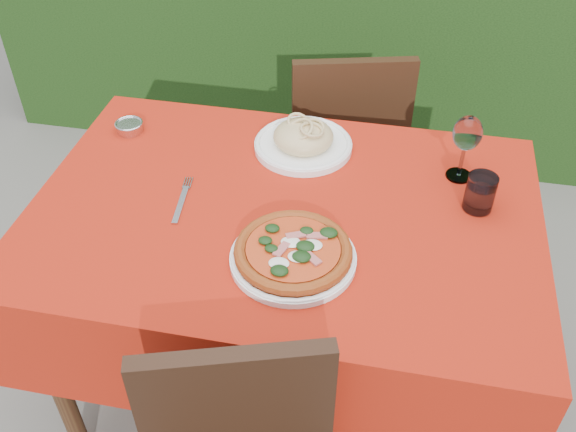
% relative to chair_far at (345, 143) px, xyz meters
% --- Properties ---
extents(ground, '(60.00, 60.00, 0.00)m').
position_rel_chair_far_xyz_m(ground, '(-0.08, -0.69, -0.49)').
color(ground, '#625E58').
rests_on(ground, ground).
extents(dining_table, '(1.26, 0.86, 0.75)m').
position_rel_chair_far_xyz_m(dining_table, '(-0.08, -0.69, 0.10)').
color(dining_table, '#422915').
rests_on(dining_table, ground).
extents(chair_far, '(0.48, 0.48, 0.86)m').
position_rel_chair_far_xyz_m(chair_far, '(0.00, 0.00, 0.00)').
color(chair_far, black).
rests_on(chair_far, ground).
extents(pizza_plate, '(0.29, 0.29, 0.05)m').
position_rel_chair_far_xyz_m(pizza_plate, '(-0.02, -0.87, 0.28)').
color(pizza_plate, white).
rests_on(pizza_plate, dining_table).
extents(pasta_plate, '(0.27, 0.27, 0.08)m').
position_rel_chair_far_xyz_m(pasta_plate, '(-0.08, -0.42, 0.28)').
color(pasta_plate, white).
rests_on(pasta_plate, dining_table).
extents(water_glass, '(0.07, 0.07, 0.10)m').
position_rel_chair_far_xyz_m(water_glass, '(0.39, -0.59, 0.30)').
color(water_glass, silver).
rests_on(water_glass, dining_table).
extents(wine_glass, '(0.07, 0.07, 0.18)m').
position_rel_chair_far_xyz_m(wine_glass, '(0.35, -0.47, 0.38)').
color(wine_glass, silver).
rests_on(wine_glass, dining_table).
extents(fork, '(0.05, 0.20, 0.01)m').
position_rel_chair_far_xyz_m(fork, '(-0.33, -0.73, 0.26)').
color(fork, '#B1B1B8').
rests_on(fork, dining_table).
extents(steel_ramekin, '(0.07, 0.07, 0.03)m').
position_rel_chair_far_xyz_m(steel_ramekin, '(-0.58, -0.44, 0.27)').
color(steel_ramekin, silver).
rests_on(steel_ramekin, dining_table).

